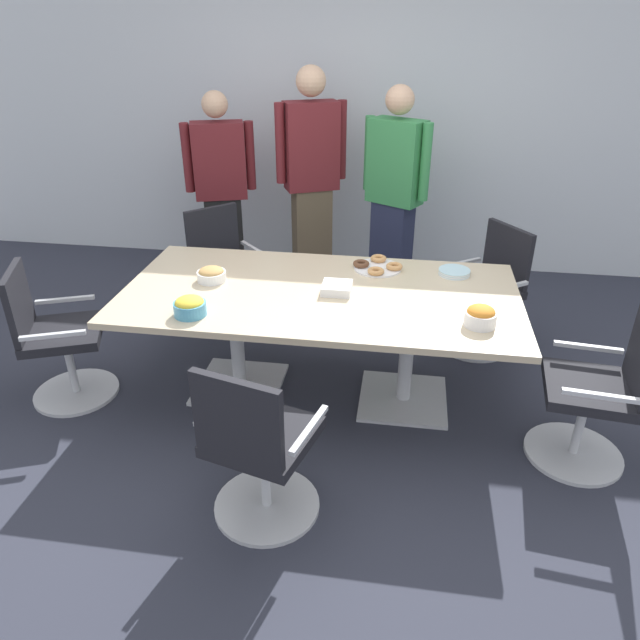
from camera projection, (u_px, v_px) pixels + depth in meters
ground_plane at (320, 393)px, 3.93m from camera, size 10.00×10.00×0.01m
back_wall at (360, 116)px, 5.37m from camera, size 8.00×0.10×2.80m
conference_table at (320, 309)px, 3.63m from camera, size 2.40×1.20×0.75m
office_chair_0 at (598, 398)px, 3.18m from camera, size 0.60×0.60×0.91m
office_chair_1 at (485, 295)px, 4.32m from camera, size 0.75×0.75×0.91m
office_chair_2 at (224, 274)px, 4.67m from camera, size 0.76×0.76×0.91m
office_chair_3 at (56, 342)px, 3.72m from camera, size 0.70×0.70×0.91m
office_chair_4 at (258, 452)px, 2.79m from camera, size 0.66×0.66×0.91m
person_standing_0 at (221, 189)px, 5.13m from camera, size 0.60×0.35×1.69m
person_standing_1 at (312, 177)px, 5.01m from camera, size 0.59×0.39×1.89m
person_standing_2 at (394, 193)px, 4.86m from camera, size 0.57×0.41×1.76m
snack_bowl_chips_orange at (481, 316)px, 3.16m from camera, size 0.17×0.17×0.12m
snack_bowl_chips_yellow at (190, 306)px, 3.27m from camera, size 0.18×0.18×0.11m
snack_bowl_cookies at (211, 274)px, 3.69m from camera, size 0.18×0.18×0.09m
donut_platter at (378, 266)px, 3.87m from camera, size 0.33×0.33×0.04m
plate_stack at (454, 272)px, 3.79m from camera, size 0.20×0.20×0.04m
napkin_pile at (337, 288)px, 3.55m from camera, size 0.18×0.18×0.05m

